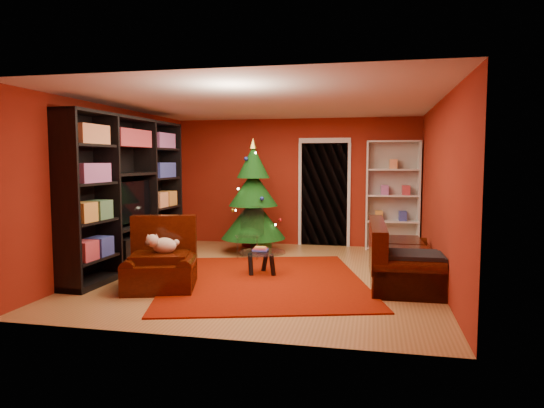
% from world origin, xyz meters
% --- Properties ---
extents(floor, '(5.00, 5.50, 0.05)m').
position_xyz_m(floor, '(0.00, 0.00, -0.03)').
color(floor, '#9D6C3A').
rests_on(floor, ground).
extents(ceiling, '(5.00, 5.50, 0.05)m').
position_xyz_m(ceiling, '(0.00, 0.00, 2.62)').
color(ceiling, silver).
rests_on(ceiling, wall_back).
extents(wall_back, '(5.00, 0.05, 2.60)m').
position_xyz_m(wall_back, '(0.00, 2.77, 1.30)').
color(wall_back, maroon).
rests_on(wall_back, ground).
extents(wall_left, '(0.05, 5.50, 2.60)m').
position_xyz_m(wall_left, '(-2.52, 0.00, 1.30)').
color(wall_left, maroon).
rests_on(wall_left, ground).
extents(wall_right, '(0.05, 5.50, 2.60)m').
position_xyz_m(wall_right, '(2.52, 0.00, 1.30)').
color(wall_right, maroon).
rests_on(wall_right, ground).
extents(doorway, '(1.06, 0.60, 2.16)m').
position_xyz_m(doorway, '(0.60, 2.73, 1.05)').
color(doorway, black).
rests_on(doorway, floor).
extents(rug, '(3.60, 3.93, 0.02)m').
position_xyz_m(rug, '(0.04, -0.41, 0.01)').
color(rug, '#7A1402').
rests_on(rug, floor).
extents(media_unit, '(0.59, 3.18, 2.42)m').
position_xyz_m(media_unit, '(-2.27, -0.06, 1.21)').
color(media_unit, black).
rests_on(media_unit, floor).
extents(christmas_tree, '(1.31, 1.31, 2.18)m').
position_xyz_m(christmas_tree, '(-0.64, 1.73, 1.05)').
color(christmas_tree, '#0B350D').
rests_on(christmas_tree, floor).
extents(gift_box_green, '(0.25, 0.25, 0.23)m').
position_xyz_m(gift_box_green, '(-0.40, 1.64, 0.12)').
color(gift_box_green, '#2B7427').
rests_on(gift_box_green, floor).
extents(gift_box_red, '(0.22, 0.22, 0.21)m').
position_xyz_m(gift_box_red, '(-0.88, 2.25, 0.10)').
color(gift_box_red, '#AA1123').
rests_on(gift_box_red, floor).
extents(white_bookshelf, '(1.03, 0.41, 2.18)m').
position_xyz_m(white_bookshelf, '(1.95, 2.57, 1.06)').
color(white_bookshelf, white).
rests_on(white_bookshelf, floor).
extents(armchair, '(1.23, 1.23, 0.78)m').
position_xyz_m(armchair, '(-1.23, -1.11, 0.39)').
color(armchair, black).
rests_on(armchair, rug).
extents(dog, '(0.47, 0.40, 0.25)m').
position_xyz_m(dog, '(-1.20, -1.05, 0.58)').
color(dog, beige).
rests_on(dog, armchair).
extents(sofa, '(0.97, 2.06, 0.88)m').
position_xyz_m(sofa, '(2.02, -0.06, 0.44)').
color(sofa, black).
rests_on(sofa, rug).
extents(coffee_table, '(0.73, 0.73, 0.44)m').
position_xyz_m(coffee_table, '(-0.05, -0.06, 0.19)').
color(coffee_table, gray).
rests_on(coffee_table, rug).
extents(acrylic_chair, '(0.43, 0.47, 0.84)m').
position_xyz_m(acrylic_chair, '(-0.56, 1.12, 0.42)').
color(acrylic_chair, '#66605B').
rests_on(acrylic_chair, rug).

